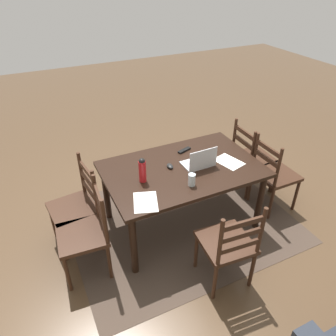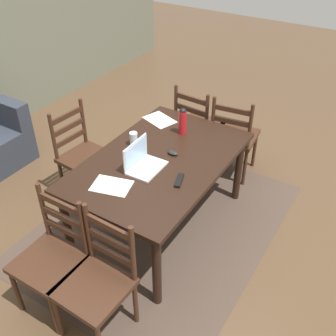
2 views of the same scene
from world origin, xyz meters
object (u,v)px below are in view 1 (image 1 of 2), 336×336
Objects in this scene: dining_table at (182,174)px; chair_left_near at (251,158)px; laptop at (200,162)px; computer_mouse at (170,166)px; chair_right_near at (76,206)px; tv_remote at (184,150)px; chair_left_far at (274,175)px; chair_right_far at (86,233)px; drinking_glass at (192,180)px; chair_far_head at (228,245)px; water_bottle at (142,170)px.

dining_table is 1.71× the size of chair_left_near.
laptop reaches higher than computer_mouse.
computer_mouse is at bearing 171.05° from chair_right_near.
chair_right_near reaches higher than dining_table.
laptop is at bearing 16.02° from chair_left_near.
chair_right_near reaches higher than tv_remote.
laptop is at bearing -9.28° from chair_left_far.
dining_table is 1.14m from chair_left_far.
chair_left_near and chair_right_far have the same top height.
chair_right_far reaches higher than drinking_glass.
laptop is at bearing -102.05° from chair_far_head.
chair_right_far reaches higher than computer_mouse.
tv_remote is (0.92, -0.09, 0.30)m from chair_left_near.
tv_remote is (-0.64, -0.34, -0.12)m from water_bottle.
chair_left_far is at bearing 171.96° from computer_mouse.
laptop is at bearing 162.89° from computer_mouse.
chair_right_near is 1.04m from computer_mouse.
computer_mouse is (-0.98, 0.15, 0.30)m from chair_right_near.
tv_remote is at bearing -136.95° from computer_mouse.
drinking_glass is 1.23× the size of computer_mouse.
chair_right_far is at bearing -86.61° from tv_remote.
water_bottle is 0.74m from tv_remote.
computer_mouse is at bearing -21.37° from laptop.
water_bottle is at bearing -61.53° from chair_far_head.
dining_table is 0.23m from laptop.
water_bottle is 1.51× the size of tv_remote.
chair_left_near is 1.00× the size of chair_left_far.
water_bottle is at bearing -165.58° from chair_right_far.
laptop is 0.32m from computer_mouse.
chair_far_head is at bearing 77.95° from laptop.
drinking_glass is at bearing 78.29° from dining_table.
chair_left_far is at bearing -174.96° from drinking_glass.
chair_left_near is 2.92× the size of laptop.
chair_far_head is 1.30m from chair_left_far.
chair_left_far is 7.70× the size of drinking_glass.
chair_left_near is 7.70× the size of drinking_glass.
tv_remote is at bearing -98.74° from chair_far_head.
chair_right_near is at bearing -45.16° from chair_far_head.
chair_right_far is (2.20, 0.00, 0.00)m from chair_left_far.
water_bottle reaches higher than computer_mouse.
chair_right_near is (1.10, -0.21, -0.20)m from dining_table.
water_bottle reaches higher than drinking_glass.
chair_far_head reaches higher than tv_remote.
chair_right_far is 1.10m from drinking_glass.
water_bottle is (0.46, -0.84, 0.42)m from chair_far_head.
chair_right_far is at bearing 6.90° from laptop.
drinking_glass is 0.65m from tv_remote.
chair_left_far is 1.00× the size of chair_right_near.
chair_left_far is 2.92× the size of laptop.
tv_remote is (-1.28, -0.51, 0.30)m from chair_right_far.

